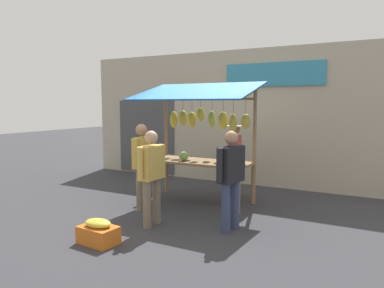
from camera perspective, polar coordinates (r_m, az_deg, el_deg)
The scene contains 8 objects.
ground_plane at distance 7.75m, azimuth 1.07°, elevation -9.01°, with size 40.00×40.00×0.00m, color #38383D.
street_backdrop at distance 9.51m, azimuth 6.96°, elevation 4.14°, with size 9.00×0.30×3.40m.
market_stall at distance 7.56m, azimuth 1.29°, elevation 2.63°, with size 2.50×1.46×2.50m.
vendor_with_sunhat at distance 8.03m, azimuth 6.67°, elevation -1.61°, with size 0.42×0.68×1.61m.
shopper_in_striped_shirt at distance 7.08m, azimuth -7.83°, elevation -2.53°, with size 0.34×0.69×1.67m.
shopper_in_grey_tee at distance 5.86m, azimuth 6.09°, elevation -4.64°, with size 0.31×0.68×1.62m.
shopper_with_shopping_bag at distance 6.12m, azimuth -6.35°, elevation -4.28°, with size 0.24×0.69×1.61m.
produce_crate_near at distance 5.67m, azimuth -14.44°, elevation -13.23°, with size 0.59×0.41×0.37m.
Camera 1 is at (-3.44, 6.64, 2.04)m, focal length 34.13 mm.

